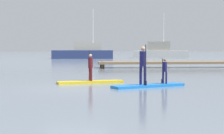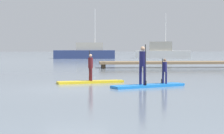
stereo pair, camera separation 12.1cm
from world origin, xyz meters
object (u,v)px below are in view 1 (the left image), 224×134
trawler_grey_distant (84,53)px  paddler_child_front (165,70)px  paddler_child_solo (90,66)px  paddler_adult (143,63)px  paddleboard_far (149,86)px  motor_boat_small_navy (160,52)px  paddleboard_near (91,82)px

trawler_grey_distant → paddler_child_front: bearing=-85.3°
paddler_child_solo → trawler_grey_distant: (-0.12, 36.64, 0.05)m
paddler_child_front → paddler_child_solo: bearing=153.0°
paddler_adult → trawler_grey_distant: 38.69m
paddleboard_far → motor_boat_small_navy: bearing=77.6°
paddleboard_far → trawler_grey_distant: (-2.46, 38.50, 0.79)m
paddleboard_far → paddler_child_front: paddler_child_front is taller
paddleboard_far → paddler_adult: (-0.28, -0.13, 0.94)m
paddler_adult → trawler_grey_distant: (-2.19, 38.63, -0.15)m
paddler_child_solo → paddleboard_far: bearing=-38.5°
paddler_child_solo → paddler_child_front: (3.05, -1.55, -0.10)m
paddleboard_near → trawler_grey_distant: bearing=90.2°
paddler_adult → trawler_grey_distant: trawler_grey_distant is taller
paddleboard_near → paddleboard_far: size_ratio=0.96×
trawler_grey_distant → paddleboard_near: bearing=-89.8°
paddler_adult → paddleboard_near: bearing=136.2°
paddler_child_front → trawler_grey_distant: 38.32m
paddleboard_far → paddler_child_front: bearing=23.9°
paddler_adult → paddler_child_front: paddler_adult is taller
motor_boat_small_navy → trawler_grey_distant: 11.09m
paddler_adult → paddler_child_front: bearing=24.0°
paddler_child_solo → paddler_adult: (2.07, -1.99, 0.20)m
paddleboard_far → motor_boat_small_navy: size_ratio=0.40×
paddler_child_solo → trawler_grey_distant: size_ratio=0.16×
paddleboard_near → paddler_child_solo: bearing=117.6°
paddleboard_near → motor_boat_small_navy: bearing=73.7°
paddler_child_front → trawler_grey_distant: bearing=94.7°
paddler_child_front → paddleboard_near: bearing=153.1°
paddleboard_near → paddler_adult: (2.06, -1.98, 0.94)m
trawler_grey_distant → paddler_child_solo: bearing=-89.8°
paddleboard_far → paddler_child_front: size_ratio=3.07×
paddler_child_solo → paddleboard_far: paddler_child_solo is taller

